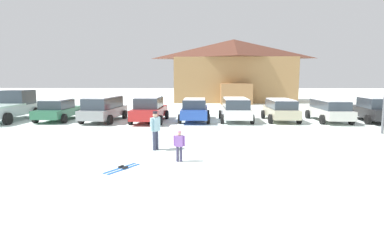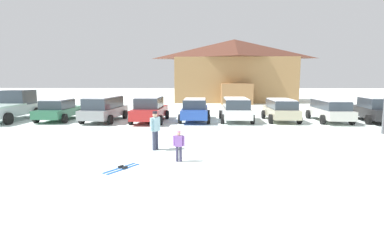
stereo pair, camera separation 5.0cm
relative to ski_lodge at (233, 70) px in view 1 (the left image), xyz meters
name	(u,v)px [view 1 (the left image)]	position (x,y,z in m)	size (l,w,h in m)	color
ground	(231,207)	(-3.80, -32.75, -4.05)	(160.00, 160.00, 0.00)	white
ski_lodge	(233,70)	(0.00, 0.00, 0.00)	(15.67, 10.18, 8.00)	#9B7345
parked_green_coupe	(58,110)	(-14.66, -18.40, -3.26)	(2.25, 4.36, 1.56)	#2A6547
parked_grey_wagon	(104,108)	(-11.26, -18.73, -3.11)	(2.55, 4.76, 1.76)	gray
parked_red_sedan	(149,109)	(-7.99, -18.88, -3.17)	(2.34, 4.76, 1.76)	#AD2322
parked_blue_hatchback	(195,110)	(-4.83, -18.37, -3.24)	(2.23, 4.56, 1.60)	#2449A7
parked_white_suv	(235,109)	(-1.94, -18.49, -3.16)	(2.27, 4.18, 1.65)	silver
parked_beige_suv	(280,109)	(1.26, -18.36, -3.20)	(2.17, 4.09, 1.57)	#B4AC8C
parked_silver_wagon	(329,109)	(4.63, -18.44, -3.20)	(2.20, 4.75, 1.56)	beige
parked_black_sedan	(374,109)	(7.75, -18.50, -3.18)	(2.48, 4.84, 1.74)	black
pickup_truck	(10,107)	(-18.15, -18.39, -3.06)	(2.46, 5.89, 2.15)	#B2C1C2
skier_child_in_purple_jacket	(179,144)	(-5.28, -28.88, -3.39)	(0.43, 0.19, 1.16)	#3C3955
skier_adult_in_blue_parka	(155,128)	(-6.41, -27.09, -3.11)	(0.40, 0.56, 1.67)	#363A51
pair_of_skis	(122,168)	(-7.16, -29.80, -4.03)	(1.02, 1.35, 0.08)	blue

